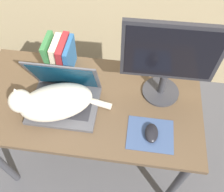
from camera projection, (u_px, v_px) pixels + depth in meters
name	position (u px, v px, depth m)	size (l,w,h in m)	color
desk	(88.00, 110.00, 1.27)	(1.15, 0.58, 0.74)	brown
laptop	(64.00, 97.00, 1.14)	(0.33, 0.26, 0.26)	#4C4C51
cat	(53.00, 102.00, 1.09)	(0.46, 0.30, 0.16)	beige
external_monitor	(169.00, 60.00, 1.03)	(0.42, 0.19, 0.43)	#333338
mousepad	(150.00, 134.00, 1.08)	(0.21, 0.17, 0.00)	#384C75
computer_mouse	(151.00, 133.00, 1.06)	(0.06, 0.10, 0.03)	black
book_row	(61.00, 56.00, 1.24)	(0.13, 0.17, 0.20)	#387A42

